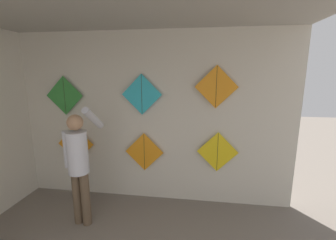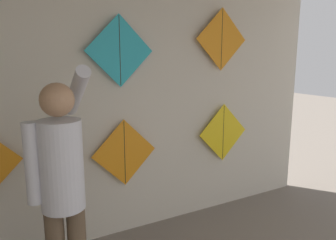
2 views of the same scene
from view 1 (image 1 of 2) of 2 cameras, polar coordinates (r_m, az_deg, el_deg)
back_panel at (r=3.76m, az=-6.69°, el=0.35°), size 4.90×0.06×2.80m
shopkeeper at (r=3.38m, az=-21.73°, el=-9.44°), size 0.43×0.57×1.71m
kite_0 at (r=4.25m, az=-22.36°, el=-5.92°), size 0.65×0.04×0.79m
kite_1 at (r=3.81m, az=-6.05°, el=-8.08°), size 0.65×0.01×0.65m
kite_2 at (r=3.70m, az=12.46°, el=-7.94°), size 0.65×0.01×0.65m
kite_3 at (r=4.15m, az=-24.79°, el=5.63°), size 0.65×0.01×0.65m
kite_4 at (r=3.61m, az=-6.69°, el=6.45°), size 0.65×0.01×0.65m
kite_5 at (r=3.49m, az=12.17°, el=8.20°), size 0.65×0.01×0.65m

